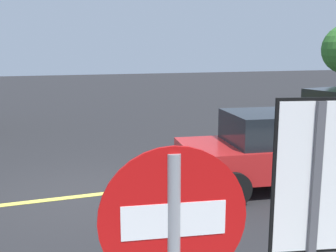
% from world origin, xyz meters
% --- Properties ---
extents(ground_plane, '(80.00, 80.00, 0.00)m').
position_xyz_m(ground_plane, '(0.00, 0.00, 0.00)').
color(ground_plane, '#262628').
extents(lane_marking_centre, '(28.00, 0.16, 0.01)m').
position_xyz_m(lane_marking_centre, '(3.00, 0.00, 0.01)').
color(lane_marking_centre, '#E0D14C').
extents(speed_limit_sign, '(0.53, 0.13, 2.52)m').
position_xyz_m(speed_limit_sign, '(0.69, -5.63, 1.76)').
color(speed_limit_sign, '#4C4C51').
rests_on(speed_limit_sign, ground_plane).
extents(car_red_approaching, '(4.75, 2.42, 1.56)m').
position_xyz_m(car_red_approaching, '(4.05, -0.72, 0.79)').
color(car_red_approaching, red).
rests_on(car_red_approaching, ground_plane).
extents(car_yellow_crossing, '(4.15, 2.51, 1.54)m').
position_xyz_m(car_yellow_crossing, '(8.59, 3.05, 0.78)').
color(car_yellow_crossing, gold).
rests_on(car_yellow_crossing, ground_plane).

